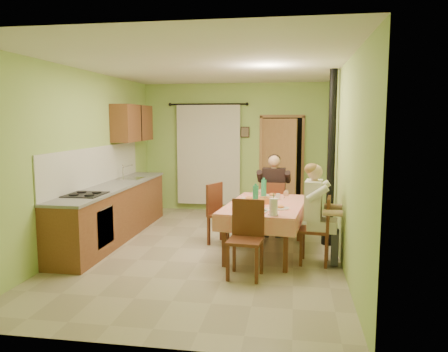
% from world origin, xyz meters
% --- Properties ---
extents(floor, '(4.00, 6.00, 0.01)m').
position_xyz_m(floor, '(0.00, 0.00, 0.00)').
color(floor, tan).
rests_on(floor, ground).
extents(room_shell, '(4.04, 6.04, 2.82)m').
position_xyz_m(room_shell, '(0.00, 0.00, 1.82)').
color(room_shell, '#A9CF6A').
rests_on(room_shell, ground).
extents(kitchen_run, '(0.64, 3.64, 1.56)m').
position_xyz_m(kitchen_run, '(-1.71, 0.40, 0.48)').
color(kitchen_run, brown).
rests_on(kitchen_run, ground).
extents(upper_cabinets, '(0.35, 1.40, 0.70)m').
position_xyz_m(upper_cabinets, '(-1.82, 1.70, 1.95)').
color(upper_cabinets, brown).
rests_on(upper_cabinets, room_shell).
extents(curtain, '(1.70, 0.07, 2.22)m').
position_xyz_m(curtain, '(-0.55, 2.90, 1.26)').
color(curtain, black).
rests_on(curtain, ground).
extents(doorway, '(0.96, 0.44, 2.15)m').
position_xyz_m(doorway, '(1.03, 2.88, 1.05)').
color(doorway, black).
rests_on(doorway, ground).
extents(dining_table, '(1.33, 1.98, 0.76)m').
position_xyz_m(dining_table, '(0.91, -0.02, 0.38)').
color(dining_table, '#EF8D7B').
rests_on(dining_table, ground).
extents(tableware, '(0.76, 1.63, 0.33)m').
position_xyz_m(tableware, '(0.90, -0.13, 0.83)').
color(tableware, white).
rests_on(tableware, dining_table).
extents(chair_far, '(0.40, 0.40, 0.95)m').
position_xyz_m(chair_far, '(0.98, 1.03, 0.29)').
color(chair_far, '#572A17').
rests_on(chair_far, ground).
extents(chair_near, '(0.46, 0.46, 0.99)m').
position_xyz_m(chair_near, '(0.72, -1.12, 0.29)').
color(chair_near, '#572A17').
rests_on(chair_near, ground).
extents(chair_right, '(0.44, 0.44, 0.96)m').
position_xyz_m(chair_right, '(1.64, -0.43, 0.29)').
color(chair_right, '#572A17').
rests_on(chair_right, ground).
extents(chair_left, '(0.56, 0.56, 0.99)m').
position_xyz_m(chair_left, '(0.21, 0.33, 0.29)').
color(chair_left, '#572A17').
rests_on(chair_left, ground).
extents(man_far, '(0.58, 0.47, 1.39)m').
position_xyz_m(man_far, '(0.98, 1.05, 0.88)').
color(man_far, black).
rests_on(man_far, chair_far).
extents(man_right, '(0.50, 0.61, 1.39)m').
position_xyz_m(man_right, '(1.62, -0.43, 0.88)').
color(man_right, silver).
rests_on(man_right, chair_right).
extents(stove_flue, '(0.24, 0.24, 2.80)m').
position_xyz_m(stove_flue, '(1.90, 0.60, 1.02)').
color(stove_flue, black).
rests_on(stove_flue, ground).
extents(picture_back, '(0.19, 0.03, 0.23)m').
position_xyz_m(picture_back, '(0.25, 2.97, 1.75)').
color(picture_back, black).
rests_on(picture_back, room_shell).
extents(picture_right, '(0.03, 0.31, 0.21)m').
position_xyz_m(picture_right, '(1.97, 1.20, 1.85)').
color(picture_right, brown).
rests_on(picture_right, room_shell).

